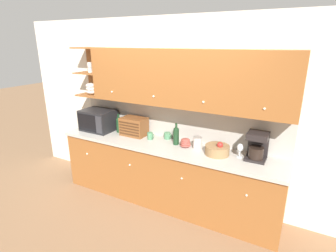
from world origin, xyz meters
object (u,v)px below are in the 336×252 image
second_wine_bottle (119,124)px  coffee_maker (257,146)px  storage_canister (197,143)px  mug (150,136)px  bread_box (134,126)px  bowl_stack_on_counter (185,143)px  fruit_basket (217,150)px  microwave (98,120)px  mug_blue_second (167,136)px  wine_bottle (176,135)px  wine_glass (240,148)px

second_wine_bottle → coffee_maker: 2.09m
second_wine_bottle → storage_canister: bearing=-1.9°
mug → storage_canister: (0.73, 0.00, 0.03)m
bread_box → mug: 0.33m
mug → bowl_stack_on_counter: (0.57, -0.01, 0.00)m
fruit_basket → coffee_maker: coffee_maker is taller
microwave → storage_canister: 1.69m
mug_blue_second → storage_canister: size_ratio=0.65×
bowl_stack_on_counter → fruit_basket: fruit_basket is taller
second_wine_bottle → wine_bottle: (1.02, -0.04, 0.00)m
mug → storage_canister: 0.74m
mug_blue_second → fruit_basket: 0.84m
bread_box → coffee_maker: bearing=-0.1°
wine_bottle → storage_canister: (0.32, -0.01, -0.05)m
coffee_maker → mug_blue_second: bearing=175.5°
microwave → mug_blue_second: 1.18m
bread_box → wine_bottle: 0.73m
bread_box → coffee_maker: (1.80, -0.00, 0.03)m
second_wine_bottle → wine_glass: second_wine_bottle is taller
second_wine_bottle → bowl_stack_on_counter: second_wine_bottle is taller
wine_bottle → fruit_basket: bearing=-5.7°
bread_box → mug: bread_box is taller
mug_blue_second → fruit_basket: fruit_basket is taller
fruit_basket → wine_glass: (0.27, 0.05, 0.06)m
wine_glass → microwave: bearing=-179.4°
coffee_maker → microwave: bearing=-178.4°
microwave → wine_bottle: microwave is taller
wine_bottle → bread_box: bearing=177.2°
wine_glass → bowl_stack_on_counter: bearing=-179.4°
mug → wine_bottle: bearing=0.8°
bread_box → mug_blue_second: bread_box is taller
microwave → wine_glass: (2.25, 0.02, -0.05)m
mug → mug_blue_second: 0.25m
coffee_maker → mug: bearing=-178.5°
microwave → mug_blue_second: bearing=8.2°
wine_glass → coffee_maker: size_ratio=0.52×
mug_blue_second → wine_glass: bearing=-7.6°
microwave → coffee_maker: bearing=1.6°
mug → coffee_maker: bearing=1.5°
bowl_stack_on_counter → coffee_maker: coffee_maker is taller
fruit_basket → coffee_maker: 0.48m
second_wine_bottle → mug: size_ratio=2.80×
mug_blue_second → wine_glass: (1.09, -0.14, 0.07)m
microwave → bowl_stack_on_counter: bearing=0.6°
fruit_basket → mug: bearing=176.9°
mug → fruit_basket: size_ratio=0.35×
microwave → wine_bottle: (1.37, 0.04, -0.03)m
fruit_basket → coffee_maker: (0.46, 0.09, 0.11)m
bread_box → fruit_basket: bearing=-4.1°
second_wine_bottle → mug_blue_second: (0.81, 0.09, -0.09)m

